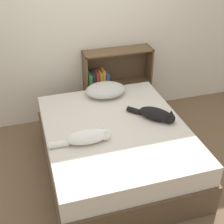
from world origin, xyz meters
name	(u,v)px	position (x,y,z in m)	size (l,w,h in m)	color
ground_plane	(115,167)	(0.00, 0.00, 0.00)	(8.00, 8.00, 0.00)	brown
wall_back	(87,28)	(0.00, 1.25, 1.25)	(8.00, 0.06, 2.50)	silver
bed	(116,148)	(0.00, 0.00, 0.28)	(1.50, 1.81, 0.57)	brown
pillow	(105,90)	(0.08, 0.68, 0.65)	(0.49, 0.38, 0.15)	beige
cat_light	(88,137)	(-0.34, -0.17, 0.64)	(0.61, 0.19, 0.14)	white
cat_dark	(157,114)	(0.47, 0.01, 0.63)	(0.45, 0.46, 0.14)	black
bookshelf	(114,82)	(0.32, 1.12, 0.51)	(0.91, 0.26, 0.98)	brown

